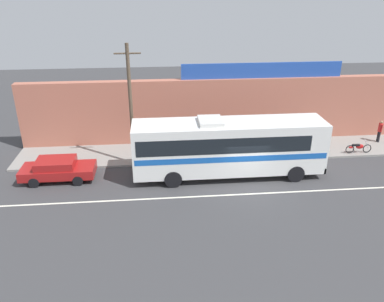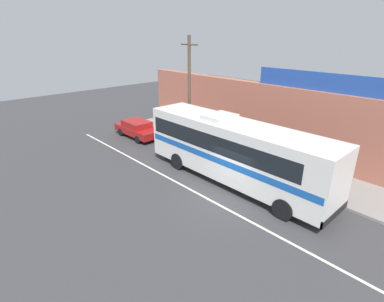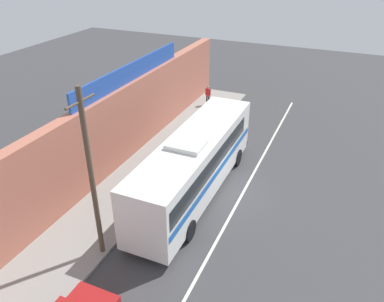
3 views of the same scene
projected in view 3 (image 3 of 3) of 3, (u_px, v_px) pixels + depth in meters
The scene contains 10 objects.
ground_plane at pixel (228, 192), 21.53m from camera, with size 70.00×70.00×0.00m, color #3A3A3D.
sidewalk_slab at pixel (147, 171), 23.31m from camera, with size 30.00×3.60×0.14m, color gray.
storefront_facade at pixel (114, 131), 22.92m from camera, with size 30.00×0.70×4.80m, color #B26651.
storefront_billboard at pixel (132, 72), 23.45m from camera, with size 11.73×0.12×1.10m, color #234CAD.
road_center_stripe at pixel (242, 195), 21.25m from camera, with size 30.00×0.14×0.01m, color silver.
intercity_bus at pixel (195, 163), 20.30m from camera, with size 11.69×2.67×3.78m.
utility_pole at pixel (91, 175), 15.30m from camera, with size 1.60×0.22×7.80m.
motorcycle_blue at pixel (218, 115), 29.60m from camera, with size 1.89×0.56×0.94m.
motorcycle_green at pixel (189, 142), 25.54m from camera, with size 1.87×0.56×0.94m.
pedestrian_near_shop at pixel (208, 94), 31.99m from camera, with size 0.30×0.48×1.68m.
Camera 3 is at (-17.05, -5.18, 12.46)m, focal length 35.71 mm.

